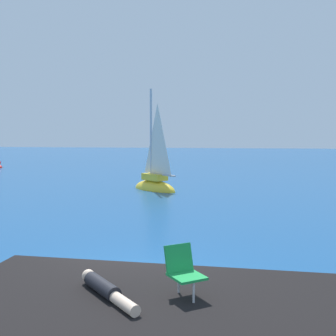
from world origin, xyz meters
name	(u,v)px	position (x,y,z in m)	size (l,w,h in m)	color
ground_plane	(139,280)	(0.00, 0.00, 0.00)	(160.00, 160.00, 0.00)	navy
shore_ledge	(153,335)	(0.93, -3.52, 0.43)	(6.96, 4.21, 0.86)	black
boulder_seaward	(296,312)	(3.37, -1.34, 0.00)	(1.03, 0.83, 0.57)	black
boulder_inland	(312,309)	(3.69, -1.17, 0.00)	(1.52, 1.22, 0.84)	black
sailboat_near	(155,184)	(-2.21, 15.40, 0.36)	(3.37, 3.16, 6.57)	yellow
person_sunbather	(106,289)	(0.11, -3.20, 0.98)	(1.27, 1.40, 0.25)	black
beach_chair	(183,269)	(1.33, -3.01, 1.30)	(0.74, 0.76, 0.80)	green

